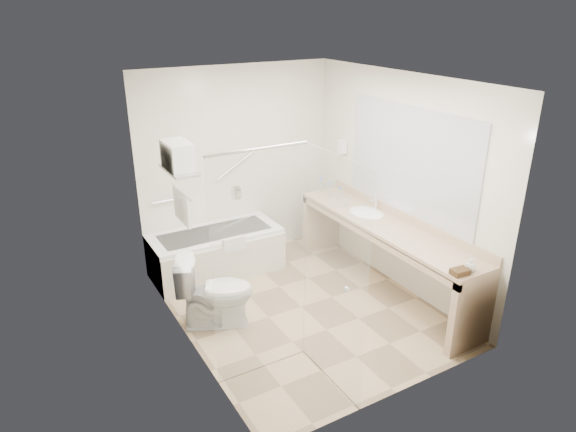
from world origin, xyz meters
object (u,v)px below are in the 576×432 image
amenity_basket (460,272)px  vanity_counter (385,241)px  water_bottle_left (340,194)px  bathtub (216,252)px  toilet (215,292)px

amenity_basket → vanity_counter: bearing=82.0°
vanity_counter → water_bottle_left: size_ratio=15.99×
water_bottle_left → bathtub: bearing=162.5°
bathtub → vanity_counter: bearing=-42.4°
vanity_counter → toilet: vanity_counter is taller
vanity_counter → water_bottle_left: bearing=90.1°
bathtub → water_bottle_left: size_ratio=9.48×
toilet → amenity_basket: amenity_basket is taller
vanity_counter → amenity_basket: 1.28m
toilet → water_bottle_left: bearing=-49.0°
amenity_basket → bathtub: bearing=117.0°
amenity_basket → toilet: bearing=138.8°
amenity_basket → water_bottle_left: 2.17m
toilet → amenity_basket: (1.80, -1.57, 0.49)m
bathtub → amenity_basket: bearing=-63.0°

